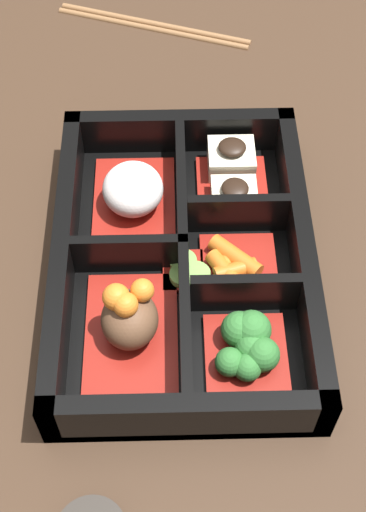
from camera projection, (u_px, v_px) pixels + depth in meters
ground_plane at (183, 274)px, 0.59m from camera, size 3.00×3.00×0.00m
bento_base at (183, 270)px, 0.59m from camera, size 0.29×0.20×0.01m
bento_rim at (186, 256)px, 0.57m from camera, size 0.29×0.20×0.05m
bowl_stew at (130, 321)px, 0.53m from camera, size 0.11×0.07×0.06m
bowl_rice at (133, 193)px, 0.60m from camera, size 0.11×0.07×0.04m
bowl_greens at (248, 346)px, 0.52m from camera, size 0.07×0.06×0.03m
bowl_carrots at (234, 264)px, 0.57m from camera, size 0.06×0.06×0.02m
bowl_tofu at (232, 177)px, 0.62m from camera, size 0.08×0.06×0.03m
bowl_pickles at (188, 271)px, 0.57m from camera, size 0.04×0.03×0.01m
chopsticks at (153, 24)px, 0.78m from camera, size 0.09×0.21×0.01m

